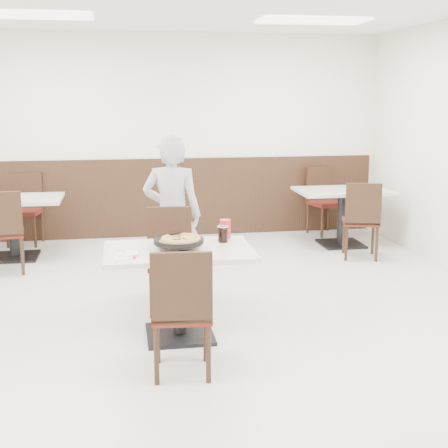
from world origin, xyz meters
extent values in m
plane|color=beige|center=(0.00, 0.00, 0.00)|extent=(7.00, 7.00, 0.00)
cube|color=#EDE7D0|center=(0.00, 3.50, 1.40)|extent=(6.00, 0.04, 2.80)
cube|color=#EDE7D0|center=(0.00, -3.50, 1.40)|extent=(6.00, 0.04, 2.80)
cube|color=black|center=(0.00, 3.48, 0.55)|extent=(5.90, 0.03, 1.10)
cube|color=white|center=(-1.50, 1.80, 2.78)|extent=(1.20, 0.60, 0.02)
cube|color=white|center=(1.50, 1.80, 2.78)|extent=(1.20, 0.60, 0.02)
cylinder|color=black|center=(-0.17, -0.26, 0.77)|extent=(0.12, 0.12, 0.04)
cylinder|color=black|center=(-0.22, -0.31, 0.79)|extent=(0.36, 0.36, 0.01)
cylinder|color=gold|center=(-0.20, -0.28, 0.81)|extent=(0.39, 0.39, 0.02)
cube|color=white|center=(-0.24, -0.28, 0.84)|extent=(0.08, 0.09, 0.00)
cube|color=white|center=(-0.67, -0.47, 0.75)|extent=(0.16, 0.16, 0.00)
cylinder|color=white|center=(-0.64, -0.41, 0.76)|extent=(0.20, 0.20, 0.01)
cube|color=white|center=(-0.67, -0.43, 0.77)|extent=(0.05, 0.14, 0.00)
cylinder|color=black|center=(0.17, -0.12, 0.81)|extent=(0.09, 0.09, 0.13)
cylinder|color=#B51C2B|center=(0.22, 0.05, 0.83)|extent=(0.11, 0.11, 0.16)
imported|color=#A4A5A9|center=(-0.17, 0.88, 0.80)|extent=(0.66, 0.51, 1.60)
camera|label=1|loc=(-0.68, -5.19, 1.99)|focal=50.00mm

